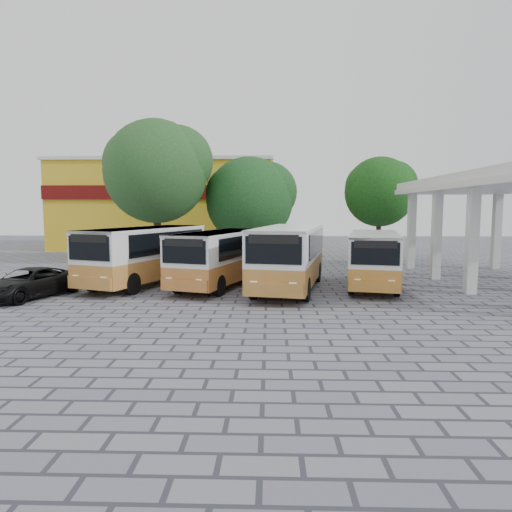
{
  "coord_description": "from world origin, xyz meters",
  "views": [
    {
      "loc": [
        -1.12,
        -18.56,
        3.78
      ],
      "look_at": [
        -1.77,
        3.4,
        1.5
      ],
      "focal_mm": 32.0,
      "sensor_mm": 36.0,
      "label": 1
    }
  ],
  "objects_px": {
    "bus_centre_right": "(289,253)",
    "bus_far_right": "(374,256)",
    "bus_far_left": "(145,252)",
    "bus_centre_left": "(220,255)",
    "parked_car": "(28,283)"
  },
  "relations": [
    {
      "from": "bus_centre_left",
      "to": "bus_far_right",
      "type": "relative_size",
      "value": 1.04
    },
    {
      "from": "bus_far_left",
      "to": "bus_centre_left",
      "type": "height_order",
      "value": "bus_far_left"
    },
    {
      "from": "bus_far_left",
      "to": "parked_car",
      "type": "height_order",
      "value": "bus_far_left"
    },
    {
      "from": "bus_centre_left",
      "to": "parked_car",
      "type": "height_order",
      "value": "bus_centre_left"
    },
    {
      "from": "bus_far_left",
      "to": "bus_centre_left",
      "type": "xyz_separation_m",
      "value": [
        3.75,
        -0.35,
        -0.1
      ]
    },
    {
      "from": "bus_centre_right",
      "to": "parked_car",
      "type": "height_order",
      "value": "bus_centre_right"
    },
    {
      "from": "bus_centre_right",
      "to": "bus_centre_left",
      "type": "bearing_deg",
      "value": 176.4
    },
    {
      "from": "bus_far_left",
      "to": "bus_centre_left",
      "type": "bearing_deg",
      "value": 14.87
    },
    {
      "from": "bus_centre_left",
      "to": "bus_far_right",
      "type": "xyz_separation_m",
      "value": [
        7.5,
        0.06,
        -0.04
      ]
    },
    {
      "from": "bus_centre_left",
      "to": "bus_centre_right",
      "type": "distance_m",
      "value": 3.47
    },
    {
      "from": "bus_centre_right",
      "to": "parked_car",
      "type": "distance_m",
      "value": 11.49
    },
    {
      "from": "bus_far_left",
      "to": "bus_centre_right",
      "type": "relative_size",
      "value": 0.99
    },
    {
      "from": "bus_centre_left",
      "to": "parked_car",
      "type": "xyz_separation_m",
      "value": [
        -7.85,
        -3.19,
        -0.92
      ]
    },
    {
      "from": "bus_centre_right",
      "to": "bus_far_right",
      "type": "height_order",
      "value": "bus_centre_right"
    },
    {
      "from": "bus_centre_left",
      "to": "bus_far_left",
      "type": "bearing_deg",
      "value": -168.17
    }
  ]
}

